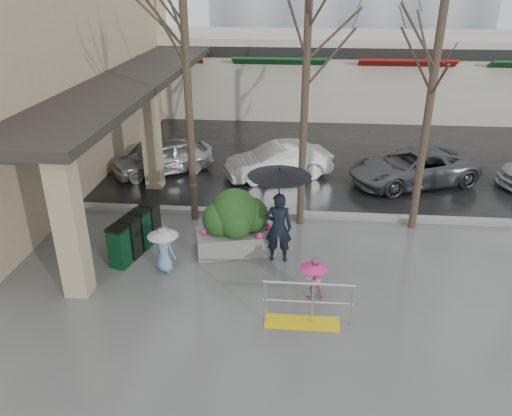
% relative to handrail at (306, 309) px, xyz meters
% --- Properties ---
extents(ground, '(120.00, 120.00, 0.00)m').
position_rel_handrail_xyz_m(ground, '(-1.36, 1.20, -0.38)').
color(ground, '#51514F').
rests_on(ground, ground).
extents(street_asphalt, '(120.00, 36.00, 0.01)m').
position_rel_handrail_xyz_m(street_asphalt, '(-1.36, 23.20, -0.37)').
color(street_asphalt, black).
rests_on(street_asphalt, ground).
extents(curb, '(120.00, 0.30, 0.15)m').
position_rel_handrail_xyz_m(curb, '(-1.36, 5.20, -0.30)').
color(curb, gray).
rests_on(curb, ground).
extents(near_building, '(6.00, 18.00, 8.00)m').
position_rel_handrail_xyz_m(near_building, '(-10.36, 9.20, 3.62)').
color(near_building, tan).
rests_on(near_building, ground).
extents(canopy_slab, '(2.80, 18.00, 0.25)m').
position_rel_handrail_xyz_m(canopy_slab, '(-6.16, 9.20, 3.25)').
color(canopy_slab, '#2D2823').
rests_on(canopy_slab, pillar_front).
extents(pillar_front, '(0.55, 0.55, 3.50)m').
position_rel_handrail_xyz_m(pillar_front, '(-5.26, 0.70, 1.37)').
color(pillar_front, tan).
rests_on(pillar_front, ground).
extents(pillar_back, '(0.55, 0.55, 3.50)m').
position_rel_handrail_xyz_m(pillar_back, '(-5.26, 7.20, 1.37)').
color(pillar_back, tan).
rests_on(pillar_back, ground).
extents(storefront_row, '(34.00, 6.74, 4.00)m').
position_rel_handrail_xyz_m(storefront_row, '(0.64, 19.17, 1.64)').
color(storefront_row, beige).
rests_on(storefront_row, ground).
extents(handrail, '(1.90, 0.50, 1.03)m').
position_rel_handrail_xyz_m(handrail, '(0.00, 0.00, 0.00)').
color(handrail, yellow).
rests_on(handrail, ground).
extents(tree_west, '(3.20, 3.20, 6.80)m').
position_rel_handrail_xyz_m(tree_west, '(-3.36, 4.80, 4.71)').
color(tree_west, '#382B21').
rests_on(tree_west, ground).
extents(tree_midwest, '(3.20, 3.20, 7.00)m').
position_rel_handrail_xyz_m(tree_midwest, '(-0.16, 4.80, 4.86)').
color(tree_midwest, '#382B21').
rests_on(tree_midwest, ground).
extents(tree_mideast, '(3.20, 3.20, 6.50)m').
position_rel_handrail_xyz_m(tree_mideast, '(3.14, 4.80, 4.48)').
color(tree_mideast, '#382B21').
rests_on(tree_mideast, ground).
extents(woman, '(1.57, 1.57, 2.58)m').
position_rel_handrail_xyz_m(woman, '(-0.71, 2.59, 1.21)').
color(woman, black).
rests_on(woman, ground).
extents(child_pink, '(0.63, 0.63, 1.05)m').
position_rel_handrail_xyz_m(child_pink, '(0.17, 0.99, 0.23)').
color(child_pink, '#C97B99').
rests_on(child_pink, ground).
extents(child_blue, '(0.77, 0.77, 1.20)m').
position_rel_handrail_xyz_m(child_blue, '(-3.51, 1.82, 0.36)').
color(child_blue, '#6E9AC5').
rests_on(child_blue, ground).
extents(planter, '(2.24, 1.49, 1.79)m').
position_rel_handrail_xyz_m(planter, '(-1.87, 2.98, 0.48)').
color(planter, slate).
rests_on(planter, ground).
extents(news_boxes, '(0.93, 2.03, 1.11)m').
position_rel_handrail_xyz_m(news_boxes, '(-4.50, 2.66, 0.18)').
color(news_boxes, '#0D3A1E').
rests_on(news_boxes, ground).
extents(car_a, '(3.93, 3.19, 1.26)m').
position_rel_handrail_xyz_m(car_a, '(-5.33, 8.55, 0.25)').
color(car_a, '#B1B0B5').
rests_on(car_a, ground).
extents(car_b, '(4.05, 2.65, 1.26)m').
position_rel_handrail_xyz_m(car_b, '(-0.99, 8.47, 0.25)').
color(car_b, silver).
rests_on(car_b, ground).
extents(car_c, '(4.98, 3.60, 1.26)m').
position_rel_handrail_xyz_m(car_c, '(3.77, 8.26, 0.25)').
color(car_c, '#4F5356').
rests_on(car_c, ground).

